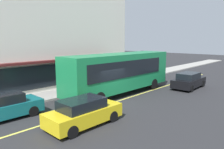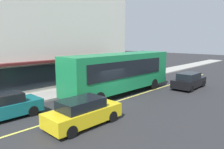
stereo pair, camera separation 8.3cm
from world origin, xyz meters
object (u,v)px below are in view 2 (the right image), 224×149
(car_yellow, at_px, (83,112))
(pedestrian_at_corner, at_px, (122,69))
(traffic_light, at_px, (143,58))
(bus, at_px, (120,71))
(car_black, at_px, (189,81))
(car_teal, at_px, (2,107))

(car_yellow, bearing_deg, pedestrian_at_corner, 32.02)
(traffic_light, distance_m, pedestrian_at_corner, 2.94)
(traffic_light, xyz_separation_m, pedestrian_at_corner, (-2.11, 1.51, -1.39))
(bus, distance_m, car_black, 7.19)
(bus, height_order, car_teal, bus)
(car_yellow, bearing_deg, traffic_light, 23.13)
(car_teal, height_order, pedestrian_at_corner, pedestrian_at_corner)
(traffic_light, distance_m, car_yellow, 15.59)
(traffic_light, bearing_deg, car_yellow, -156.87)
(traffic_light, xyz_separation_m, car_black, (-1.46, -6.49, -1.79))
(car_teal, xyz_separation_m, pedestrian_at_corner, (14.82, 3.38, 0.40))
(bus, relative_size, car_black, 2.58)
(pedestrian_at_corner, bearing_deg, car_teal, -167.16)
(car_yellow, bearing_deg, car_teal, 122.54)
(bus, relative_size, traffic_light, 3.49)
(bus, xyz_separation_m, car_teal, (-9.27, 1.17, -1.24))
(car_black, relative_size, car_teal, 1.00)
(car_yellow, bearing_deg, car_black, -1.80)
(bus, bearing_deg, pedestrian_at_corner, 39.34)
(car_black, height_order, car_yellow, same)
(bus, distance_m, pedestrian_at_corner, 7.22)
(bus, distance_m, traffic_light, 8.25)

